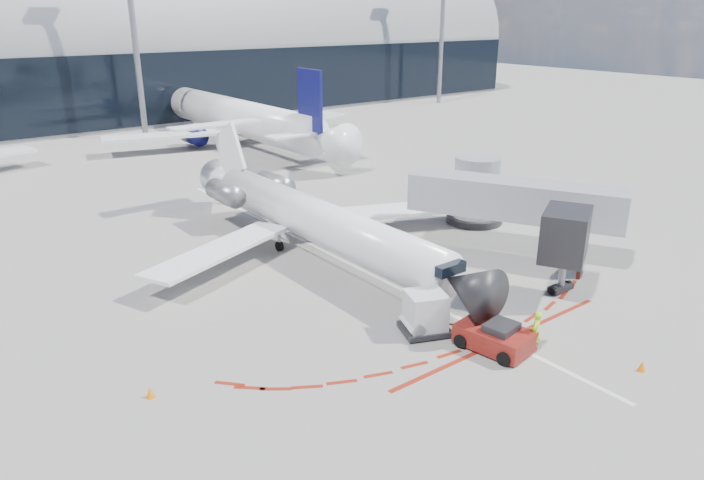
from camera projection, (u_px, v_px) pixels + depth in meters
ground at (353, 266)px, 37.79m from camera, size 260.00×260.00×0.00m
apron_centerline at (334, 256)px, 39.27m from camera, size 0.25×40.00×0.01m
apron_stop_bar at (503, 340)px, 29.21m from camera, size 14.00×0.25×0.01m
terminal_building at (55, 58)px, 83.29m from camera, size 150.00×24.15×24.00m
jet_bridge at (503, 201)px, 40.10m from camera, size 10.03×15.20×4.90m
light_mast_centre at (134, 29)px, 72.13m from camera, size 0.70×0.70×25.00m
light_mast_east at (442, 24)px, 100.70m from camera, size 0.70×0.70×25.00m
regional_jet at (309, 217)px, 39.19m from camera, size 22.63×27.91×6.99m
pushback_tug at (495, 337)px, 28.31m from camera, size 2.64×5.28×1.34m
ramp_worker at (535, 332)px, 27.94m from camera, size 0.84×0.70×1.96m
uld_container at (425, 313)px, 29.56m from camera, size 2.74×2.56×2.07m
safety_cone_left at (150, 392)px, 24.79m from camera, size 0.35×0.35×0.49m
safety_cone_right at (642, 366)px, 26.64m from camera, size 0.34×0.34×0.48m
bg_airliner_1 at (235, 91)px, 71.55m from camera, size 36.03×38.14×11.66m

